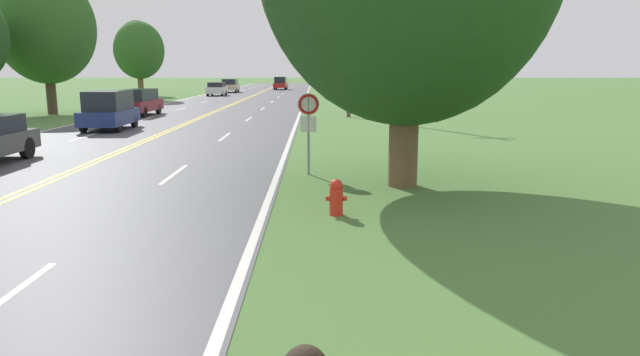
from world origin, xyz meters
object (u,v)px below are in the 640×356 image
Objects in this scene: car_white_hatchback_receding at (217,89)px; car_champagne_suv_distant at (230,85)px; tree_left_verge at (139,50)px; car_maroon_suv_mid_far at (138,102)px; tree_behind_sign at (45,28)px; car_red_suv_horizon at (281,83)px; tree_mid_treeline at (137,42)px; fire_hydrant at (336,197)px; traffic_sign at (308,114)px; car_dark_blue_van_mid_near at (109,110)px.

car_champagne_suv_distant reaches higher than car_white_hatchback_receding.
tree_left_verge is 20.90m from car_maroon_suv_mid_far.
tree_behind_sign reaches higher than car_white_hatchback_receding.
car_maroon_suv_mid_far is 27.59m from car_white_hatchback_receding.
tree_mid_treeline is at bearing -39.78° from car_red_suv_horizon.
tree_behind_sign is 27.17m from car_white_hatchback_receding.
car_champagne_suv_distant reaches higher than fire_hydrant.
traffic_sign is 54.85m from tree_mid_treeline.
car_champagne_suv_distant is at bearing 100.35° from fire_hydrant.
car_dark_blue_van_mid_near is 56.06m from car_red_suv_horizon.
car_dark_blue_van_mid_near is at bearing -176.57° from car_white_hatchback_receding.
car_dark_blue_van_mid_near reaches higher than car_red_suv_horizon.
car_red_suv_horizon is at bearing 74.88° from tree_behind_sign.
car_red_suv_horizon reaches higher than car_white_hatchback_receding.
car_maroon_suv_mid_far is at bearing -73.75° from tree_left_verge.
car_red_suv_horizon is (15.19, 17.06, -5.02)m from tree_mid_treeline.
tree_behind_sign reaches higher than traffic_sign.
tree_behind_sign is at bearing 127.73° from traffic_sign.
tree_behind_sign is at bearing 35.07° from car_dark_blue_van_mid_near.
car_champagne_suv_distant is (6.53, 35.31, -4.62)m from tree_behind_sign.
traffic_sign is 0.49× the size of car_maroon_suv_mid_far.
tree_mid_treeline is at bearing 110.55° from fire_hydrant.
car_maroon_suv_mid_far is at bearing 178.44° from car_champagne_suv_distant.
car_red_suv_horizon is at bearing -5.08° from car_maroon_suv_mid_far.
traffic_sign is at bearing 6.04° from car_red_suv_horizon.
tree_behind_sign is 2.10× the size of car_red_suv_horizon.
tree_mid_treeline reaches higher than car_red_suv_horizon.
tree_mid_treeline is at bearing 111.60° from traffic_sign.
tree_behind_sign is at bearing 167.94° from car_white_hatchback_receding.
car_dark_blue_van_mid_near is (-10.44, 16.56, 0.59)m from fire_hydrant.
traffic_sign is 0.57× the size of car_dark_blue_van_mid_near.
tree_left_verge is at bearing 112.57° from traffic_sign.
tree_left_verge is 18.64m from car_champagne_suv_distant.
car_champagne_suv_distant is at bearing 35.79° from tree_mid_treeline.
tree_mid_treeline reaches higher than car_champagne_suv_distant.
car_maroon_suv_mid_far reaches higher than fire_hydrant.
tree_behind_sign is 2.31× the size of car_dark_blue_van_mid_near.
car_champagne_suv_distant is (0.10, 9.35, 0.12)m from car_white_hatchback_receding.
tree_left_verge is 2.12× the size of car_white_hatchback_receding.
car_red_suv_horizon is at bearing -30.43° from car_champagne_suv_distant.
car_maroon_suv_mid_far is (-11.66, 25.19, 0.51)m from fire_hydrant.
car_red_suv_horizon reaches higher than fire_hydrant.
car_white_hatchback_receding is at bearing 102.64° from traffic_sign.
car_white_hatchback_receding is (0.22, 27.59, -0.09)m from car_maroon_suv_mid_far.
car_white_hatchback_receding is at bearing 76.08° from tree_behind_sign.
tree_behind_sign is 47.45m from car_red_suv_horizon.
car_white_hatchback_receding is at bearing 1.83° from car_maroon_suv_mid_far.
tree_left_verge is 0.81× the size of tree_behind_sign.
car_dark_blue_van_mid_near is at bearing -76.19° from tree_left_verge.
car_white_hatchback_receding is 0.81× the size of car_red_suv_horizon.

